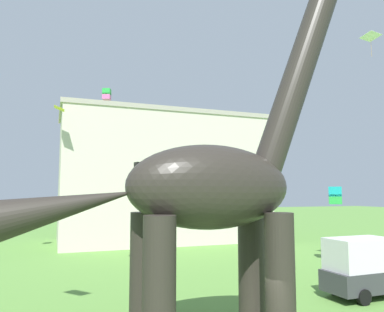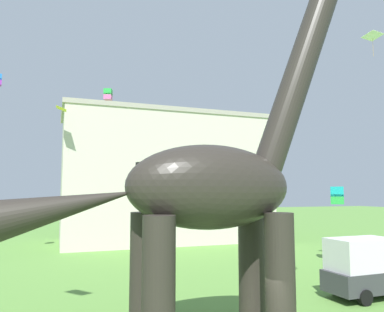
{
  "view_description": "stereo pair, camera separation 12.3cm",
  "coord_description": "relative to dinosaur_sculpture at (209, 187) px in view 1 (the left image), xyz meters",
  "views": [
    {
      "loc": [
        -6.61,
        -11.47,
        5.65
      ],
      "look_at": [
        -1.3,
        2.84,
        7.17
      ],
      "focal_mm": 35.0,
      "sensor_mm": 36.0,
      "label": 1
    },
    {
      "loc": [
        -6.49,
        -11.51,
        5.65
      ],
      "look_at": [
        -1.3,
        2.84,
        7.17
      ],
      "focal_mm": 35.0,
      "sensor_mm": 36.0,
      "label": 2
    }
  ],
  "objects": [
    {
      "name": "kite_high_left",
      "position": [
        9.01,
        9.72,
        1.51
      ],
      "size": [
        1.25,
        1.25,
        1.29
      ],
      "color": "red"
    },
    {
      "name": "parked_box_truck",
      "position": [
        10.84,
        2.87,
        -4.25
      ],
      "size": [
        5.65,
        2.38,
        3.2
      ],
      "rotation": [
        0.0,
        0.0,
        0.02
      ],
      "color": "#38383D",
      "rests_on": "ground_plane"
    },
    {
      "name": "person_near_flyer",
      "position": [
        13.21,
        6.79,
        -4.86
      ],
      "size": [
        0.64,
        0.28,
        1.72
      ],
      "rotation": [
        0.0,
        0.0,
        3.84
      ],
      "color": "#6B6056",
      "rests_on": "ground_plane"
    },
    {
      "name": "kite_mid_right",
      "position": [
        1.67,
        20.5,
        2.11
      ],
      "size": [
        0.88,
        0.88,
        0.99
      ],
      "color": "black"
    },
    {
      "name": "dinosaur_sculpture",
      "position": [
        0.0,
        0.0,
        0.0
      ],
      "size": [
        15.6,
        3.3,
        16.3
      ],
      "rotation": [
        0.0,
        0.0,
        -0.32
      ],
      "color": "#2D2823",
      "rests_on": "ground_plane"
    },
    {
      "name": "kite_high_right",
      "position": [
        15.61,
        10.86,
        -0.42
      ],
      "size": [
        1.38,
        1.38,
        1.4
      ],
      "color": "#19B2B7"
    },
    {
      "name": "background_building_block",
      "position": [
        6.8,
        30.42,
        1.63
      ],
      "size": [
        24.26,
        11.93,
        15.03
      ],
      "color": "beige",
      "rests_on": "ground_plane"
    },
    {
      "name": "kite_apex",
      "position": [
        14.65,
        5.66,
        10.6
      ],
      "size": [
        1.44,
        1.17,
        1.59
      ],
      "color": "white"
    },
    {
      "name": "kite_mid_center",
      "position": [
        -5.41,
        22.69,
        7.55
      ],
      "size": [
        0.93,
        1.29,
        1.64
      ],
      "color": "yellow"
    },
    {
      "name": "kite_drifting",
      "position": [
        -2.45,
        12.25,
        6.55
      ],
      "size": [
        0.67,
        0.67,
        0.75
      ],
      "color": "green"
    }
  ]
}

